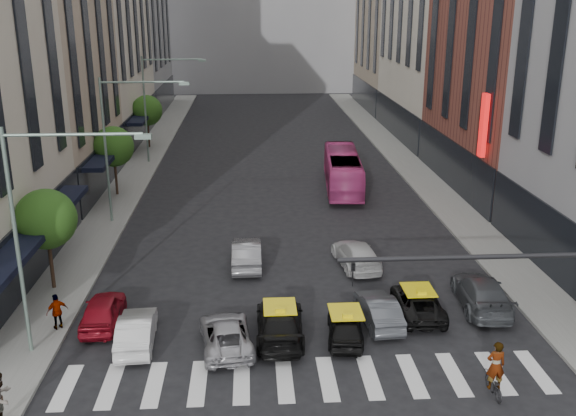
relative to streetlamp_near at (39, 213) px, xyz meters
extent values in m
plane|color=black|center=(10.04, -4.00, -5.90)|extent=(160.00, 160.00, 0.00)
cube|color=slate|center=(-1.46, 26.00, -5.83)|extent=(3.00, 96.00, 0.15)
cube|color=slate|center=(21.54, 26.00, -5.83)|extent=(3.00, 96.00, 0.15)
cube|color=tan|center=(-6.96, 24.00, 6.10)|extent=(8.00, 16.00, 24.00)
cube|color=brown|center=(27.04, 23.00, 7.10)|extent=(8.00, 18.00, 26.00)
cylinder|color=black|center=(-1.76, 6.00, -4.18)|extent=(0.18, 0.18, 3.15)
sphere|color=#214B15|center=(-1.76, 6.00, -2.24)|extent=(2.88, 2.88, 2.88)
cylinder|color=black|center=(-1.76, 22.00, -4.18)|extent=(0.18, 0.18, 3.15)
sphere|color=#214B15|center=(-1.76, 22.00, -2.24)|extent=(2.88, 2.88, 2.88)
cylinder|color=black|center=(-1.76, 38.00, -4.18)|extent=(0.18, 0.18, 3.15)
sphere|color=#214B15|center=(-1.76, 38.00, -2.24)|extent=(2.88, 2.88, 2.88)
cylinder|color=gray|center=(-0.96, 0.00, -1.25)|extent=(0.16, 0.16, 9.00)
cylinder|color=gray|center=(1.54, 0.00, 2.95)|extent=(5.00, 0.12, 0.12)
cube|color=gray|center=(4.04, 0.00, 2.85)|extent=(0.60, 0.25, 0.18)
cylinder|color=gray|center=(-0.96, 16.00, -1.25)|extent=(0.16, 0.16, 9.00)
cylinder|color=gray|center=(1.54, 16.00, 2.95)|extent=(5.00, 0.12, 0.12)
cube|color=gray|center=(4.04, 16.00, 2.85)|extent=(0.60, 0.25, 0.18)
cylinder|color=gray|center=(-0.96, 32.00, -1.25)|extent=(0.16, 0.16, 9.00)
cylinder|color=gray|center=(1.54, 32.00, 2.95)|extent=(5.00, 0.12, 0.12)
cube|color=gray|center=(4.04, 32.00, 2.85)|extent=(0.60, 0.25, 0.18)
cylinder|color=black|center=(15.54, -5.00, -0.10)|extent=(10.00, 0.16, 0.16)
imported|color=black|center=(11.04, -5.00, -0.60)|extent=(0.13, 0.16, 0.80)
cube|color=red|center=(22.64, 16.00, 0.10)|extent=(0.30, 0.70, 4.00)
imported|color=maroon|center=(1.41, 2.30, -5.23)|extent=(1.70, 3.99, 1.34)
imported|color=silver|center=(3.15, 0.44, -5.25)|extent=(1.62, 4.06, 1.31)
imported|color=#9F9EA3|center=(6.81, 0.03, -5.31)|extent=(2.50, 4.48, 1.19)
imported|color=black|center=(9.02, 0.71, -5.21)|extent=(2.08, 4.86, 1.40)
imported|color=black|center=(11.72, 0.39, -5.29)|extent=(1.84, 3.75, 1.23)
imported|color=#414449|center=(13.38, 1.70, -5.27)|extent=(1.65, 3.96, 1.27)
imported|color=black|center=(15.28, 2.41, -5.31)|extent=(2.17, 4.35, 1.18)
imported|color=#414448|center=(18.38, 2.93, -5.18)|extent=(2.49, 5.16, 1.45)
imported|color=gray|center=(7.63, 8.47, -5.19)|extent=(1.54, 4.36, 1.44)
imported|color=#B8B8B8|center=(13.44, 8.10, -5.24)|extent=(2.44, 4.80, 1.33)
imported|color=#BF387B|center=(14.80, 22.87, -4.48)|extent=(3.20, 10.40, 2.85)
imported|color=black|center=(16.44, -3.86, -5.50)|extent=(0.55, 1.54, 0.81)
imported|color=gray|center=(16.44, -3.86, -4.17)|extent=(0.68, 0.45, 1.86)
imported|color=gray|center=(-0.36, -4.69, -4.79)|extent=(0.94, 1.09, 1.92)
imported|color=gray|center=(-0.36, 1.78, -4.97)|extent=(0.98, 0.85, 1.58)
camera|label=1|loc=(7.92, -23.21, 7.48)|focal=40.00mm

